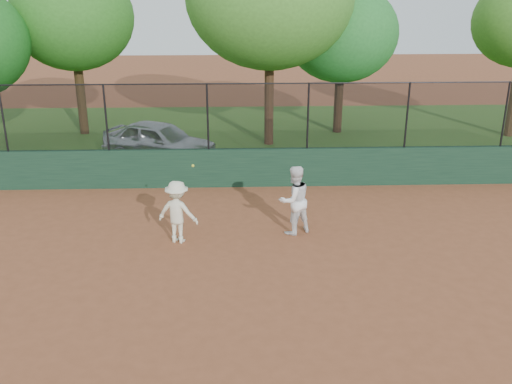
{
  "coord_description": "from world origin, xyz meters",
  "views": [
    {
      "loc": [
        0.32,
        -10.71,
        5.97
      ],
      "look_at": [
        0.8,
        2.2,
        1.2
      ],
      "focal_mm": 40.0,
      "sensor_mm": 36.0,
      "label": 1
    }
  ],
  "objects_px": {
    "parked_car": "(160,141)",
    "tree_1": "(73,17)",
    "player_second": "(294,200)",
    "tree_3": "(342,34)",
    "player_main": "(178,212)"
  },
  "relations": [
    {
      "from": "player_main",
      "to": "tree_3",
      "type": "bearing_deg",
      "value": 61.77
    },
    {
      "from": "parked_car",
      "to": "tree_3",
      "type": "xyz_separation_m",
      "value": [
        6.98,
        3.84,
        3.32
      ]
    },
    {
      "from": "parked_car",
      "to": "tree_1",
      "type": "distance_m",
      "value": 6.69
    },
    {
      "from": "tree_1",
      "to": "tree_3",
      "type": "relative_size",
      "value": 1.13
    },
    {
      "from": "tree_3",
      "to": "player_main",
      "type": "bearing_deg",
      "value": -118.23
    },
    {
      "from": "parked_car",
      "to": "tree_1",
      "type": "xyz_separation_m",
      "value": [
        -3.64,
        3.97,
        3.96
      ]
    },
    {
      "from": "parked_car",
      "to": "tree_1",
      "type": "height_order",
      "value": "tree_1"
    },
    {
      "from": "player_second",
      "to": "tree_3",
      "type": "xyz_separation_m",
      "value": [
        2.87,
        10.23,
        3.15
      ]
    },
    {
      "from": "tree_3",
      "to": "parked_car",
      "type": "bearing_deg",
      "value": -151.17
    },
    {
      "from": "tree_1",
      "to": "tree_3",
      "type": "bearing_deg",
      "value": -0.71
    },
    {
      "from": "tree_3",
      "to": "tree_1",
      "type": "bearing_deg",
      "value": 179.29
    },
    {
      "from": "parked_car",
      "to": "player_second",
      "type": "bearing_deg",
      "value": -120.55
    },
    {
      "from": "player_second",
      "to": "player_main",
      "type": "distance_m",
      "value": 2.89
    },
    {
      "from": "player_second",
      "to": "parked_car",
      "type": "bearing_deg",
      "value": -84.22
    },
    {
      "from": "player_second",
      "to": "tree_1",
      "type": "xyz_separation_m",
      "value": [
        -7.76,
        10.36,
        3.78
      ]
    }
  ]
}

